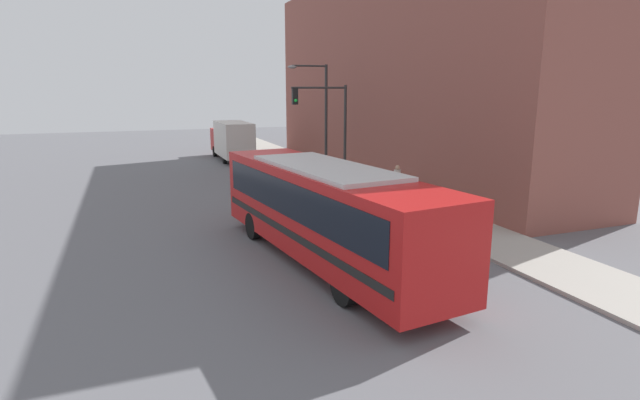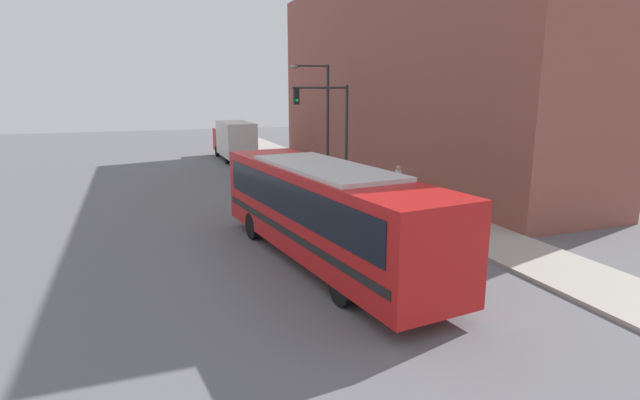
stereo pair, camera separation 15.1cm
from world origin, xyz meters
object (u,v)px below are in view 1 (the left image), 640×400
traffic_light_pole (328,118)px  street_lamp (321,111)px  city_bus (325,207)px  parking_meter (358,175)px  pedestrian_near_corner (397,182)px  delivery_truck (232,139)px  fire_hydrant (411,207)px

traffic_light_pole → street_lamp: bearing=75.4°
city_bus → parking_meter: (5.76, 9.65, -0.83)m
pedestrian_near_corner → street_lamp: bearing=97.1°
city_bus → delivery_truck: city_bus is taller
city_bus → traffic_light_pole: (4.83, 11.71, 2.12)m
delivery_truck → pedestrian_near_corner: size_ratio=4.32×
parking_meter → pedestrian_near_corner: 2.85m
city_bus → traffic_light_pole: traffic_light_pole is taller
city_bus → parking_meter: city_bus is taller
city_bus → fire_hydrant: 7.21m
traffic_light_pole → parking_meter: 3.72m
fire_hydrant → pedestrian_near_corner: (0.89, 2.84, 0.58)m
fire_hydrant → street_lamp: street_lamp is taller
city_bus → delivery_truck: 25.36m
city_bus → fire_hydrant: size_ratio=18.02×
delivery_truck → fire_hydrant: bearing=-80.0°
fire_hydrant → street_lamp: size_ratio=0.09×
traffic_light_pole → street_lamp: street_lamp is taller
fire_hydrant → pedestrian_near_corner: size_ratio=0.37×
street_lamp → city_bus: bearing=-110.8°
street_lamp → parking_meter: bearing=-89.0°
traffic_light_pole → street_lamp: 3.31m
parking_meter → pedestrian_near_corner: pedestrian_near_corner is taller
city_bus → traffic_light_pole: size_ratio=2.08×
traffic_light_pole → city_bus: bearing=-112.4°
fire_hydrant → street_lamp: (-0.09, 10.80, 3.82)m
fire_hydrant → pedestrian_near_corner: bearing=72.5°
delivery_truck → parking_meter: bearing=-76.6°
street_lamp → pedestrian_near_corner: street_lamp is taller
city_bus → pedestrian_near_corner: size_ratio=6.66×
city_bus → street_lamp: bearing=62.5°
traffic_light_pole → pedestrian_near_corner: 5.91m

